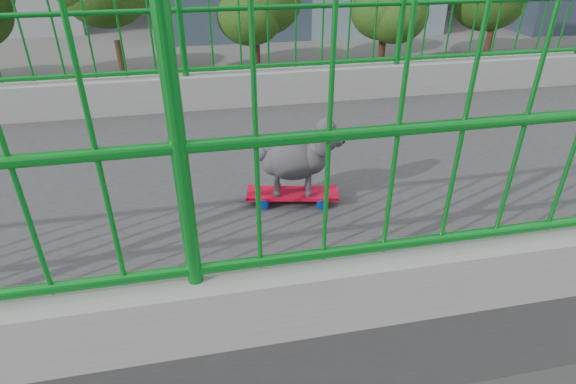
# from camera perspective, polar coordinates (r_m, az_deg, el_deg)

# --- Properties ---
(road) EXTENTS (18.00, 90.00, 0.02)m
(road) POSITION_cam_1_polar(r_m,az_deg,el_deg) (17.92, -10.39, 1.35)
(road) COLOR black
(road) RESTS_ON ground
(footbridge) EXTENTS (3.00, 24.00, 7.00)m
(footbridge) POSITION_cam_1_polar(r_m,az_deg,el_deg) (4.29, -8.99, -19.77)
(footbridge) COLOR #2D2D2F
(footbridge) RESTS_ON ground
(railing) EXTENTS (3.00, 24.00, 1.42)m
(railing) POSITION_cam_1_polar(r_m,az_deg,el_deg) (3.07, -11.92, 5.20)
(railing) COLOR gray
(railing) RESTS_ON footbridge
(street_trees) EXTENTS (5.30, 60.40, 7.26)m
(street_trees) POSITION_cam_1_polar(r_m,az_deg,el_deg) (29.08, -10.26, 22.23)
(street_trees) COLOR black
(street_trees) RESTS_ON ground
(skateboard) EXTENTS (0.27, 0.57, 0.07)m
(skateboard) POSITION_cam_1_polar(r_m,az_deg,el_deg) (2.80, 0.56, -0.35)
(skateboard) COLOR red
(skateboard) RESTS_ON footbridge
(poodle) EXTENTS (0.27, 0.51, 0.43)m
(poodle) POSITION_cam_1_polar(r_m,az_deg,el_deg) (2.68, 1.17, 4.20)
(poodle) COLOR #323035
(poodle) RESTS_ON skateboard
(car_0) EXTENTS (1.72, 4.27, 1.45)m
(car_0) POSITION_cam_1_polar(r_m,az_deg,el_deg) (11.72, -8.16, -11.67)
(car_0) COLOR #9E9EA3
(car_0) RESTS_ON ground
(car_1) EXTENTS (1.61, 4.61, 1.52)m
(car_1) POSITION_cam_1_polar(r_m,az_deg,el_deg) (16.40, 19.75, 0.09)
(car_1) COLOR #B41607
(car_1) RESTS_ON ground
(car_3) EXTENTS (1.89, 4.65, 1.35)m
(car_3) POSITION_cam_1_polar(r_m,az_deg,el_deg) (20.21, -19.40, 5.61)
(car_3) COLOR #9E9EA3
(car_3) RESTS_ON ground
(car_4) EXTENTS (1.73, 4.30, 1.47)m
(car_4) POSITION_cam_1_polar(r_m,az_deg,el_deg) (24.13, 7.34, 11.12)
(car_4) COLOR white
(car_4) RESTS_ON ground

